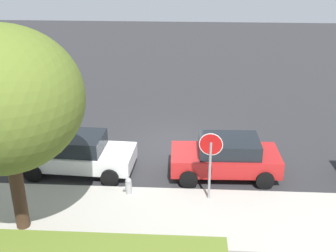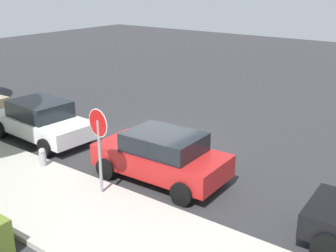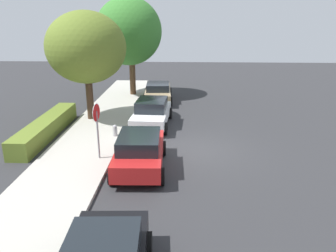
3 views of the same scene
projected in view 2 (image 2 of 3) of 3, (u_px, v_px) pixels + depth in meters
The scene contains 6 objects.
ground_plane at pixel (157, 141), 15.26m from camera, with size 60.00×60.00×0.00m, color #2D2D30.
sidewalk_curb at pixel (38, 194), 11.33m from camera, with size 32.00×3.10×0.14m, color #B2ADA3.
stop_sign at pixel (99, 138), 10.80m from camera, with size 0.75×0.12×2.48m.
parked_car_red at pixel (162, 156), 12.08m from camera, with size 3.94×2.08×1.46m.
parked_car_white at pixel (42, 120), 15.16m from camera, with size 4.22×2.17×1.46m.
fire_hydrant at pixel (43, 159), 12.85m from camera, with size 0.30×0.22×0.72m.
Camera 2 is at (-8.84, 11.15, 5.55)m, focal length 45.00 mm.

